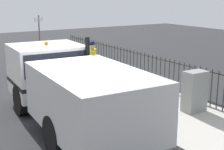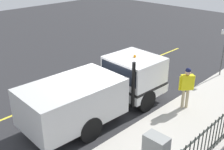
{
  "view_description": "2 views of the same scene",
  "coord_description": "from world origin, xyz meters",
  "px_view_note": "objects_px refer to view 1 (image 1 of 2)",
  "views": [
    {
      "loc": [
        -3.56,
        -7.82,
        3.68
      ],
      "look_at": [
        1.65,
        0.58,
        1.25
      ],
      "focal_mm": 52.77,
      "sensor_mm": 36.0,
      "label": 1
    },
    {
      "loc": [
        7.39,
        -6.46,
        6.18
      ],
      "look_at": [
        0.34,
        0.67,
        1.8
      ],
      "focal_mm": 44.51,
      "sensor_mm": 36.0,
      "label": 2
    }
  ],
  "objects_px": {
    "work_truck": "(67,83)",
    "utility_cabinet": "(195,91)",
    "worker_standing": "(92,59)",
    "street_sign": "(39,36)"
  },
  "relations": [
    {
      "from": "worker_standing",
      "to": "street_sign",
      "type": "bearing_deg",
      "value": -134.84
    },
    {
      "from": "street_sign",
      "to": "utility_cabinet",
      "type": "bearing_deg",
      "value": -77.38
    },
    {
      "from": "work_truck",
      "to": "worker_standing",
      "type": "relative_size",
      "value": 3.54
    },
    {
      "from": "work_truck",
      "to": "utility_cabinet",
      "type": "distance_m",
      "value": 3.9
    },
    {
      "from": "work_truck",
      "to": "utility_cabinet",
      "type": "xyz_separation_m",
      "value": [
        3.61,
        -1.41,
        -0.46
      ]
    },
    {
      "from": "utility_cabinet",
      "to": "street_sign",
      "type": "bearing_deg",
      "value": 102.62
    },
    {
      "from": "utility_cabinet",
      "to": "work_truck",
      "type": "bearing_deg",
      "value": 158.7
    },
    {
      "from": "work_truck",
      "to": "street_sign",
      "type": "relative_size",
      "value": 2.52
    },
    {
      "from": "work_truck",
      "to": "utility_cabinet",
      "type": "relative_size",
      "value": 5.08
    },
    {
      "from": "utility_cabinet",
      "to": "street_sign",
      "type": "xyz_separation_m",
      "value": [
        -1.89,
        8.43,
        0.95
      ]
    }
  ]
}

